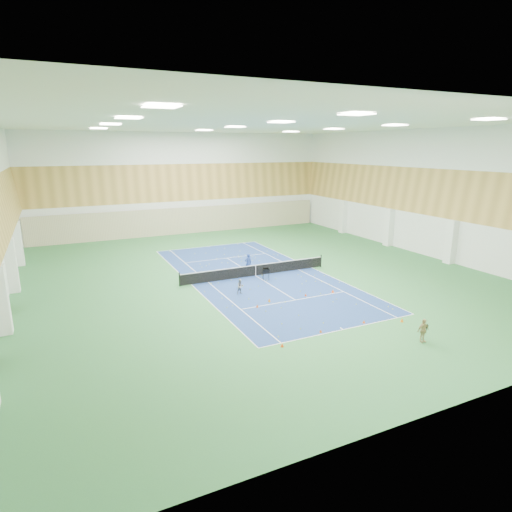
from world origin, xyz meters
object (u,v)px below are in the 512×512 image
at_px(tennis_net, 256,269).
at_px(child_apron, 423,331).
at_px(child_court, 240,287).
at_px(ball_cart, 266,274).
at_px(coach, 248,263).

height_order(tennis_net, child_apron, child_apron).
bearing_deg(child_court, ball_cart, 32.56).
bearing_deg(child_court, coach, 56.54).
xyz_separation_m(tennis_net, child_court, (-2.90, -3.55, 0.00)).
height_order(tennis_net, coach, coach).
bearing_deg(tennis_net, child_court, -129.28).
bearing_deg(tennis_net, ball_cart, -76.18).
height_order(tennis_net, child_court, child_court).
bearing_deg(child_apron, coach, 100.77).
relative_size(coach, child_apron, 1.25).
bearing_deg(coach, child_apron, 99.34).
relative_size(coach, ball_cart, 1.81).
relative_size(child_court, child_apron, 0.83).
relative_size(child_court, ball_cart, 1.19).
bearing_deg(ball_cart, child_apron, -61.24).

